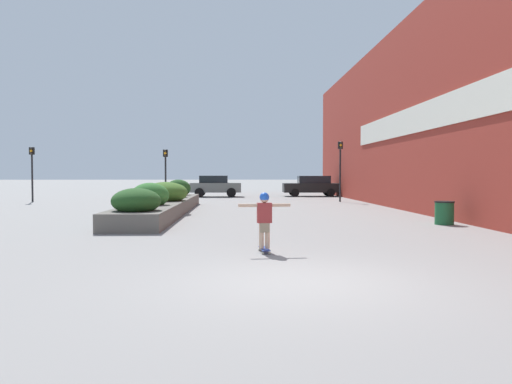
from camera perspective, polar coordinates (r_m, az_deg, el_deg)
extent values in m
plane|color=gray|center=(8.10, 5.10, -10.21)|extent=(300.00, 300.00, 0.00)
cube|color=maroon|center=(25.87, 16.45, 8.18)|extent=(0.60, 42.85, 9.04)
cube|color=silver|center=(21.36, 19.58, 8.43)|extent=(0.06, 23.29, 1.20)
cube|color=#605B54|center=(21.98, -10.48, -1.73)|extent=(1.88, 14.69, 0.57)
ellipsoid|color=#234C1E|center=(16.11, -13.53, -1.01)|extent=(1.54, 1.77, 0.82)
ellipsoid|color=#33702D|center=(18.97, -12.02, -0.39)|extent=(1.42, 1.30, 0.95)
ellipsoid|color=#3D6623|center=(21.90, -10.30, -0.08)|extent=(1.91, 2.07, 0.93)
ellipsoid|color=#234C1E|center=(24.94, -9.45, 0.07)|extent=(1.36, 1.25, 0.80)
ellipsoid|color=#234C1E|center=(27.80, -8.87, 0.41)|extent=(1.36, 1.15, 0.98)
cube|color=navy|center=(11.01, 0.97, -6.49)|extent=(0.24, 0.72, 0.01)
cylinder|color=beige|center=(11.25, 0.41, -6.60)|extent=(0.05, 0.06, 0.05)
cylinder|color=beige|center=(11.27, 1.15, -6.59)|extent=(0.05, 0.06, 0.05)
cylinder|color=beige|center=(10.76, 0.77, -7.00)|extent=(0.05, 0.06, 0.05)
cylinder|color=beige|center=(10.78, 1.55, -6.98)|extent=(0.05, 0.06, 0.05)
cylinder|color=tan|center=(10.96, 0.62, -5.01)|extent=(0.11, 0.11, 0.56)
cylinder|color=tan|center=(10.98, 1.31, -5.00)|extent=(0.11, 0.11, 0.56)
cube|color=gray|center=(10.95, 0.97, -4.07)|extent=(0.22, 0.18, 0.20)
cube|color=maroon|center=(10.92, 0.97, -2.40)|extent=(0.33, 0.19, 0.44)
cylinder|color=tan|center=(10.86, -0.95, -1.54)|extent=(0.42, 0.11, 0.07)
cylinder|color=tan|center=(10.97, 2.86, -1.51)|extent=(0.42, 0.11, 0.07)
sphere|color=tan|center=(10.90, 0.97, -0.76)|extent=(0.18, 0.18, 0.18)
sphere|color=blue|center=(10.90, 0.97, -0.60)|extent=(0.21, 0.21, 0.21)
cylinder|color=#1E5B33|center=(18.18, 20.72, -2.32)|extent=(0.63, 0.63, 0.75)
cylinder|color=black|center=(18.16, 20.74, -1.06)|extent=(0.66, 0.66, 0.05)
cube|color=slate|center=(38.03, -4.61, 0.52)|extent=(3.82, 1.83, 0.71)
cube|color=black|center=(38.03, -4.84, 1.46)|extent=(2.10, 1.61, 0.55)
cylinder|color=black|center=(38.88, -2.81, 0.03)|extent=(0.70, 0.22, 0.70)
cylinder|color=black|center=(37.14, -2.84, -0.07)|extent=(0.70, 0.22, 0.70)
cylinder|color=black|center=(38.98, -6.29, 0.02)|extent=(0.70, 0.22, 0.70)
cylinder|color=black|center=(37.25, -6.49, -0.07)|extent=(0.70, 0.22, 0.70)
cube|color=black|center=(39.13, 6.36, 0.49)|extent=(4.42, 1.71, 0.71)
cube|color=black|center=(39.14, 6.62, 1.42)|extent=(2.43, 1.50, 0.58)
cylinder|color=black|center=(38.16, 4.50, -0.08)|extent=(0.62, 0.22, 0.62)
cylinder|color=black|center=(39.77, 4.23, 0.01)|extent=(0.62, 0.22, 0.62)
cylinder|color=black|center=(38.57, 8.55, -0.07)|extent=(0.62, 0.22, 0.62)
cylinder|color=black|center=(40.16, 8.12, 0.01)|extent=(0.62, 0.22, 0.62)
cylinder|color=black|center=(31.56, -10.29, 1.43)|extent=(0.11, 0.11, 2.80)
cube|color=black|center=(31.59, -10.31, 4.38)|extent=(0.28, 0.20, 0.45)
sphere|color=#2D2823|center=(31.47, -10.34, 4.66)|extent=(0.15, 0.15, 0.15)
sphere|color=orange|center=(31.47, -10.34, 4.39)|extent=(0.15, 0.15, 0.15)
sphere|color=#2D2823|center=(31.46, -10.34, 4.12)|extent=(0.15, 0.15, 0.15)
cylinder|color=black|center=(31.50, 9.59, 1.89)|extent=(0.11, 0.11, 3.29)
cube|color=black|center=(31.55, 9.61, 5.29)|extent=(0.28, 0.20, 0.45)
sphere|color=#2D2823|center=(31.44, 9.66, 5.57)|extent=(0.15, 0.15, 0.15)
sphere|color=orange|center=(31.43, 9.66, 5.30)|extent=(0.15, 0.15, 0.15)
sphere|color=#2D2823|center=(31.42, 9.66, 5.03)|extent=(0.15, 0.15, 0.15)
cylinder|color=black|center=(33.66, -24.20, 1.43)|extent=(0.11, 0.11, 2.92)
cube|color=black|center=(33.69, -24.25, 4.30)|extent=(0.28, 0.20, 0.45)
sphere|color=#2D2823|center=(33.58, -24.33, 4.56)|extent=(0.15, 0.15, 0.15)
sphere|color=orange|center=(33.57, -24.32, 4.31)|extent=(0.15, 0.15, 0.15)
sphere|color=#2D2823|center=(33.57, -24.32, 4.05)|extent=(0.15, 0.15, 0.15)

